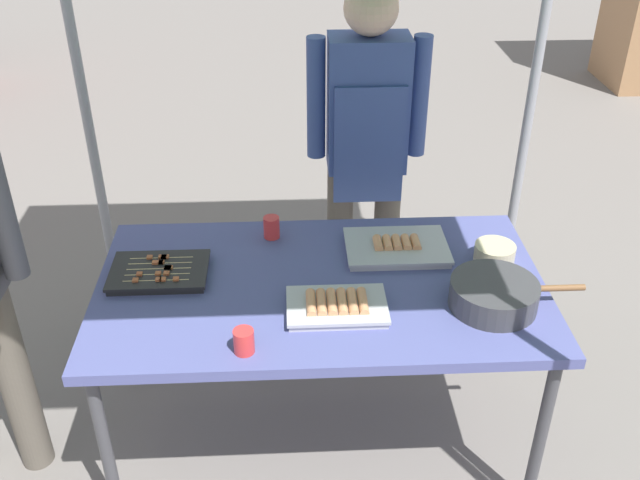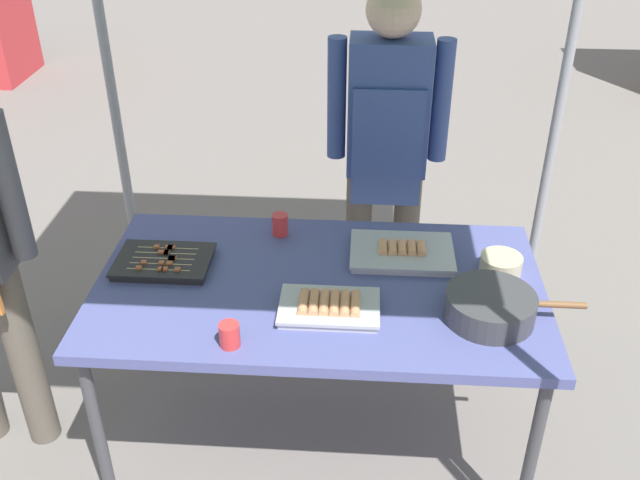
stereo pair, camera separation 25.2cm
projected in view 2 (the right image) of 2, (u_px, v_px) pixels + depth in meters
name	position (u px, v px, depth m)	size (l,w,h in m)	color
ground_plane	(319.00, 432.00, 2.95)	(18.00, 18.00, 0.00)	#66605B
stall_table	(319.00, 295.00, 2.58)	(1.60, 0.90, 0.75)	#4C518C
tray_grilled_sausages	(402.00, 252.00, 2.70)	(0.39, 0.27, 0.05)	#ADADB2
tray_meat_skewers	(164.00, 262.00, 2.64)	(0.35, 0.25, 0.04)	black
tray_pork_links	(329.00, 307.00, 2.40)	(0.34, 0.22, 0.05)	#ADADB2
cooking_wok	(491.00, 306.00, 2.36)	(0.46, 0.30, 0.09)	#38383A
condiment_bowl	(501.00, 264.00, 2.60)	(0.15, 0.15, 0.07)	#BFB28C
drink_cup_near_edge	(280.00, 225.00, 2.82)	(0.06, 0.06, 0.09)	red
drink_cup_by_wok	(230.00, 335.00, 2.25)	(0.07, 0.07, 0.08)	red
vendor_woman	(387.00, 139.00, 3.10)	(0.52, 0.23, 1.63)	#595147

